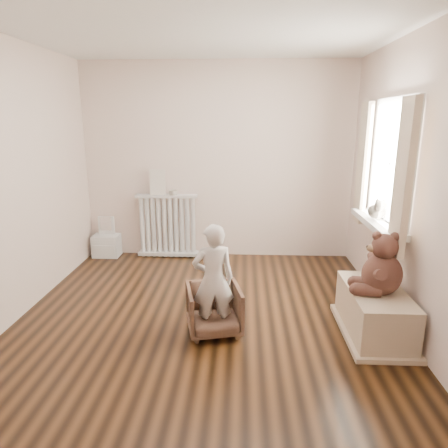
{
  "coord_description": "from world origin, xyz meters",
  "views": [
    {
      "loc": [
        0.34,
        -3.58,
        1.86
      ],
      "look_at": [
        0.15,
        0.45,
        0.8
      ],
      "focal_mm": 32.0,
      "sensor_mm": 36.0,
      "label": 1
    }
  ],
  "objects_px": {
    "teddy_bear": "(383,265)",
    "child": "(213,280)",
    "radiator": "(168,229)",
    "armchair": "(214,309)",
    "plush_cat": "(377,210)",
    "toy_vanity": "(106,237)",
    "toy_bench": "(374,313)"
  },
  "relations": [
    {
      "from": "teddy_bear",
      "to": "child",
      "type": "bearing_deg",
      "value": -170.35
    },
    {
      "from": "radiator",
      "to": "armchair",
      "type": "bearing_deg",
      "value": -68.69
    },
    {
      "from": "armchair",
      "to": "plush_cat",
      "type": "bearing_deg",
      "value": 9.66
    },
    {
      "from": "radiator",
      "to": "teddy_bear",
      "type": "relative_size",
      "value": 1.64
    },
    {
      "from": "plush_cat",
      "to": "armchair",
      "type": "bearing_deg",
      "value": -155.83
    },
    {
      "from": "toy_vanity",
      "to": "child",
      "type": "distance_m",
      "value": 2.63
    },
    {
      "from": "radiator",
      "to": "toy_bench",
      "type": "bearing_deg",
      "value": -41.91
    },
    {
      "from": "child",
      "to": "plush_cat",
      "type": "xyz_separation_m",
      "value": [
        1.56,
        0.7,
        0.48
      ]
    },
    {
      "from": "radiator",
      "to": "toy_vanity",
      "type": "distance_m",
      "value": 0.87
    },
    {
      "from": "armchair",
      "to": "plush_cat",
      "type": "xyz_separation_m",
      "value": [
        1.56,
        0.65,
        0.78
      ]
    },
    {
      "from": "toy_vanity",
      "to": "child",
      "type": "relative_size",
      "value": 0.56
    },
    {
      "from": "radiator",
      "to": "child",
      "type": "relative_size",
      "value": 0.87
    },
    {
      "from": "toy_vanity",
      "to": "teddy_bear",
      "type": "bearing_deg",
      "value": -33.14
    },
    {
      "from": "teddy_bear",
      "to": "plush_cat",
      "type": "bearing_deg",
      "value": 87.76
    },
    {
      "from": "teddy_bear",
      "to": "plush_cat",
      "type": "height_order",
      "value": "plush_cat"
    },
    {
      "from": "radiator",
      "to": "toy_bench",
      "type": "height_order",
      "value": "radiator"
    },
    {
      "from": "toy_bench",
      "to": "armchair",
      "type": "bearing_deg",
      "value": -178.73
    },
    {
      "from": "radiator",
      "to": "toy_vanity",
      "type": "height_order",
      "value": "radiator"
    },
    {
      "from": "armchair",
      "to": "teddy_bear",
      "type": "xyz_separation_m",
      "value": [
        1.43,
        -0.03,
        0.45
      ]
    },
    {
      "from": "radiator",
      "to": "toy_vanity",
      "type": "relative_size",
      "value": 1.57
    },
    {
      "from": "toy_vanity",
      "to": "child",
      "type": "bearing_deg",
      "value": -50.98
    },
    {
      "from": "radiator",
      "to": "armchair",
      "type": "height_order",
      "value": "radiator"
    },
    {
      "from": "armchair",
      "to": "child",
      "type": "distance_m",
      "value": 0.31
    },
    {
      "from": "radiator",
      "to": "plush_cat",
      "type": "xyz_separation_m",
      "value": [
        2.35,
        -1.36,
        0.61
      ]
    },
    {
      "from": "armchair",
      "to": "plush_cat",
      "type": "distance_m",
      "value": 1.87
    },
    {
      "from": "radiator",
      "to": "teddy_bear",
      "type": "bearing_deg",
      "value": -42.63
    },
    {
      "from": "teddy_bear",
      "to": "plush_cat",
      "type": "xyz_separation_m",
      "value": [
        0.13,
        0.68,
        0.33
      ]
    },
    {
      "from": "radiator",
      "to": "toy_vanity",
      "type": "bearing_deg",
      "value": -178.01
    },
    {
      "from": "toy_bench",
      "to": "plush_cat",
      "type": "height_order",
      "value": "plush_cat"
    },
    {
      "from": "toy_vanity",
      "to": "plush_cat",
      "type": "relative_size",
      "value": 2.14
    },
    {
      "from": "child",
      "to": "teddy_bear",
      "type": "height_order",
      "value": "child"
    },
    {
      "from": "armchair",
      "to": "toy_bench",
      "type": "xyz_separation_m",
      "value": [
        1.42,
        0.03,
        -0.02
      ]
    }
  ]
}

